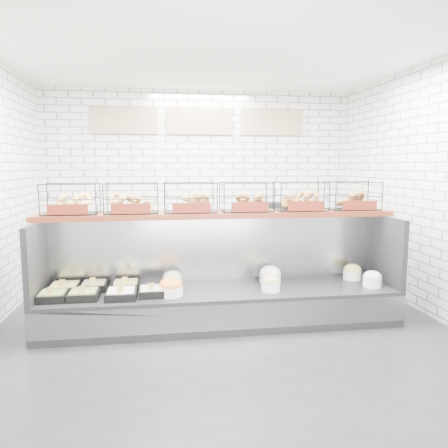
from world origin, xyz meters
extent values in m
plane|color=black|center=(0.00, 0.00, 0.00)|extent=(5.50, 5.50, 0.00)
cube|color=silver|center=(0.00, 2.75, 1.50)|extent=(5.00, 0.02, 3.00)
cube|color=silver|center=(2.50, 0.00, 1.50)|extent=(0.02, 5.50, 3.00)
cube|color=white|center=(0.00, 0.00, 3.00)|extent=(5.00, 5.50, 0.02)
cube|color=tan|center=(-1.20, 2.72, 2.50)|extent=(1.05, 0.03, 0.42)
cube|color=tan|center=(0.00, 2.72, 2.50)|extent=(1.05, 0.03, 0.42)
cube|color=tan|center=(1.20, 2.72, 2.50)|extent=(1.05, 0.03, 0.42)
cube|color=black|center=(0.00, 0.30, 0.20)|extent=(4.00, 0.90, 0.40)
cube|color=#93969B|center=(0.00, -0.14, 0.22)|extent=(4.00, 0.03, 0.28)
cube|color=#93969B|center=(0.00, 0.71, 0.80)|extent=(4.00, 0.08, 0.80)
cube|color=black|center=(-1.97, 0.30, 0.80)|extent=(0.06, 0.90, 0.80)
cube|color=black|center=(1.97, 0.30, 0.80)|extent=(0.06, 0.90, 0.80)
cube|color=black|center=(-1.79, 0.13, 0.44)|extent=(0.29, 0.29, 0.08)
cube|color=#7C944B|center=(-1.79, 0.13, 0.48)|extent=(0.24, 0.24, 0.04)
cube|color=gold|center=(-1.79, 0.03, 0.53)|extent=(0.06, 0.01, 0.08)
cube|color=black|center=(-1.74, 0.44, 0.44)|extent=(0.32, 0.32, 0.08)
cube|color=#F9E47F|center=(-1.74, 0.44, 0.48)|extent=(0.27, 0.27, 0.04)
cube|color=gold|center=(-1.74, 0.32, 0.53)|extent=(0.06, 0.01, 0.08)
cube|color=black|center=(-1.48, 0.14, 0.44)|extent=(0.31, 0.31, 0.08)
cube|color=olive|center=(-1.48, 0.14, 0.48)|extent=(0.26, 0.26, 0.04)
cube|color=gold|center=(-1.48, 0.03, 0.53)|extent=(0.06, 0.01, 0.08)
cube|color=black|center=(-1.42, 0.46, 0.44)|extent=(0.28, 0.28, 0.08)
cube|color=tan|center=(-1.42, 0.46, 0.48)|extent=(0.24, 0.24, 0.04)
cube|color=gold|center=(-1.42, 0.37, 0.53)|extent=(0.06, 0.01, 0.08)
cube|color=black|center=(-1.10, 0.10, 0.44)|extent=(0.32, 0.32, 0.08)
cube|color=white|center=(-1.10, 0.10, 0.48)|extent=(0.27, 0.27, 0.04)
cube|color=gold|center=(-1.10, -0.01, 0.53)|extent=(0.06, 0.01, 0.08)
cube|color=black|center=(-1.07, 0.44, 0.44)|extent=(0.30, 0.30, 0.08)
cube|color=#E5D175|center=(-1.07, 0.44, 0.48)|extent=(0.25, 0.25, 0.04)
cube|color=gold|center=(-1.07, 0.34, 0.53)|extent=(0.06, 0.01, 0.08)
cube|color=black|center=(-0.78, 0.14, 0.44)|extent=(0.27, 0.27, 0.08)
cube|color=silver|center=(-0.78, 0.14, 0.48)|extent=(0.23, 0.23, 0.04)
cube|color=gold|center=(-0.78, 0.04, 0.53)|extent=(0.06, 0.01, 0.08)
cylinder|color=white|center=(-0.57, 0.11, 0.46)|extent=(0.26, 0.26, 0.11)
ellipsoid|color=orange|center=(-0.57, 0.11, 0.52)|extent=(0.25, 0.25, 0.18)
cylinder|color=white|center=(-0.54, 0.47, 0.46)|extent=(0.22, 0.22, 0.11)
ellipsoid|color=silver|center=(-0.54, 0.47, 0.52)|extent=(0.22, 0.22, 0.15)
cylinder|color=white|center=(0.53, 0.12, 0.46)|extent=(0.21, 0.21, 0.11)
ellipsoid|color=tan|center=(0.53, 0.12, 0.52)|extent=(0.21, 0.21, 0.15)
cylinder|color=white|center=(0.62, 0.49, 0.46)|extent=(0.26, 0.26, 0.11)
ellipsoid|color=white|center=(0.62, 0.49, 0.52)|extent=(0.25, 0.25, 0.18)
cylinder|color=white|center=(1.74, 0.12, 0.46)|extent=(0.21, 0.21, 0.11)
ellipsoid|color=silver|center=(1.74, 0.12, 0.52)|extent=(0.21, 0.21, 0.15)
cylinder|color=white|center=(1.66, 0.48, 0.46)|extent=(0.22, 0.22, 0.11)
ellipsoid|color=tan|center=(1.66, 0.48, 0.52)|extent=(0.22, 0.22, 0.15)
cube|color=#521D11|center=(0.00, 0.52, 1.23)|extent=(4.10, 0.50, 0.06)
cube|color=black|center=(-1.64, 0.52, 1.43)|extent=(0.60, 0.38, 0.34)
cube|color=maroon|center=(-1.64, 0.32, 1.33)|extent=(0.42, 0.02, 0.11)
cube|color=black|center=(-0.99, 0.52, 1.43)|extent=(0.60, 0.38, 0.34)
cube|color=maroon|center=(-0.99, 0.32, 1.33)|extent=(0.42, 0.02, 0.11)
cube|color=black|center=(-0.33, 0.52, 1.43)|extent=(0.60, 0.38, 0.34)
cube|color=maroon|center=(-0.33, 0.32, 1.33)|extent=(0.42, 0.02, 0.11)
cube|color=black|center=(0.33, 0.52, 1.43)|extent=(0.60, 0.38, 0.34)
cube|color=maroon|center=(0.33, 0.32, 1.33)|extent=(0.42, 0.02, 0.11)
cube|color=black|center=(0.99, 0.52, 1.43)|extent=(0.60, 0.38, 0.34)
cube|color=maroon|center=(0.99, 0.32, 1.33)|extent=(0.42, 0.02, 0.11)
cube|color=black|center=(1.64, 0.52, 1.43)|extent=(0.60, 0.38, 0.34)
cube|color=maroon|center=(1.64, 0.32, 1.33)|extent=(0.42, 0.02, 0.11)
cube|color=#93969B|center=(0.00, 2.43, 0.45)|extent=(4.00, 0.60, 0.90)
cube|color=black|center=(-1.19, 2.39, 1.02)|extent=(0.40, 0.30, 0.24)
cube|color=silver|center=(-0.36, 2.39, 0.99)|extent=(0.35, 0.28, 0.18)
cylinder|color=#BE492F|center=(0.65, 2.50, 1.01)|extent=(0.09, 0.09, 0.22)
cube|color=black|center=(1.20, 2.38, 1.05)|extent=(0.30, 0.30, 0.30)
camera|label=1|loc=(-0.69, -4.47, 1.79)|focal=35.00mm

